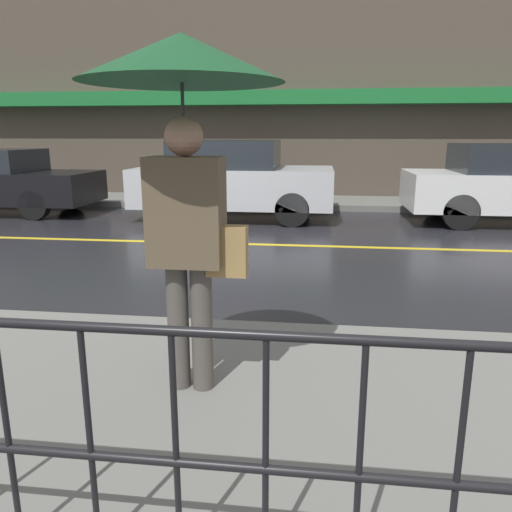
{
  "coord_description": "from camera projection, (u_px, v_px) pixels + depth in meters",
  "views": [
    {
      "loc": [
        2.1,
        -7.7,
        1.71
      ],
      "look_at": [
        1.46,
        -2.58,
        0.45
      ],
      "focal_mm": 35.0,
      "sensor_mm": 36.0,
      "label": 1
    }
  ],
  "objects": [
    {
      "name": "ground_plane",
      "position": [
        186.0,
        243.0,
        8.08
      ],
      "size": [
        80.0,
        80.0,
        0.0
      ],
      "primitive_type": "plane",
      "color": "black"
    },
    {
      "name": "sidewalk_far",
      "position": [
        234.0,
        201.0,
        12.54
      ],
      "size": [
        28.0,
        1.89,
        0.14
      ],
      "color": "slate",
      "rests_on": "ground_plane"
    },
    {
      "name": "lane_marking",
      "position": [
        186.0,
        242.0,
        8.08
      ],
      "size": [
        25.2,
        0.12,
        0.01
      ],
      "color": "gold",
      "rests_on": "ground_plane"
    },
    {
      "name": "building_storefront",
      "position": [
        240.0,
        80.0,
        12.85
      ],
      "size": [
        28.0,
        0.85,
        6.21
      ],
      "color": "#4C4238",
      "rests_on": "ground_plane"
    },
    {
      "name": "pedestrian",
      "position": [
        184.0,
        107.0,
        2.79
      ],
      "size": [
        1.15,
        1.15,
        2.11
      ],
      "color": "#4C4742",
      "rests_on": "sidewalk_near"
    },
    {
      "name": "car_silver",
      "position": [
        233.0,
        179.0,
        10.29
      ],
      "size": [
        4.02,
        1.93,
        1.59
      ],
      "color": "#B2B5BA",
      "rests_on": "ground_plane"
    }
  ]
}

